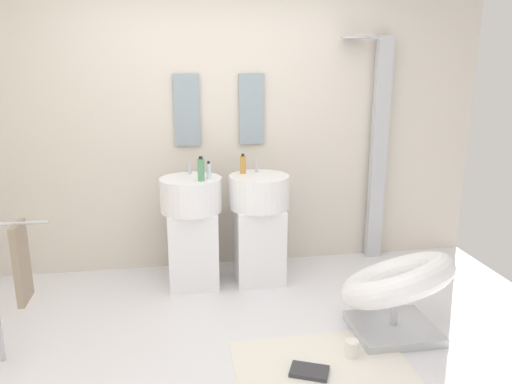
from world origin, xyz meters
name	(u,v)px	position (x,y,z in m)	size (l,w,h in m)	color
ground_plane	(247,362)	(0.00, 0.00, -0.02)	(4.80, 3.60, 0.04)	silver
rear_partition	(219,124)	(0.00, 1.65, 1.30)	(4.80, 0.10, 2.60)	beige
pedestal_sink_left	(192,227)	(-0.28, 1.18, 0.51)	(0.50, 0.50, 1.02)	white
pedestal_sink_right	(259,223)	(0.28, 1.18, 0.51)	(0.50, 0.50, 1.02)	white
vanity_mirror_left	(187,110)	(-0.28, 1.58, 1.43)	(0.22, 0.03, 0.61)	#8C9EA8
vanity_mirror_right	(251,109)	(0.28, 1.58, 1.43)	(0.22, 0.03, 0.61)	#8C9EA8
shower_column	(377,146)	(1.45, 1.53, 1.08)	(0.49, 0.24, 2.05)	#B7BABF
lounge_chair	(396,286)	(1.05, 0.16, 0.35)	(1.10, 1.10, 0.65)	#B7BABF
towel_rack	(17,266)	(-1.37, 0.25, 0.63)	(0.37, 0.22, 0.95)	#B7BABF
area_rug	(321,363)	(0.45, -0.12, 0.01)	(1.08, 0.66, 0.01)	white
magazine_charcoal	(309,371)	(0.35, -0.21, 0.02)	(0.23, 0.15, 0.03)	#38383D
coffee_mug	(352,348)	(0.66, -0.08, 0.06)	(0.09, 0.09, 0.11)	white
soap_bottle_green	(201,169)	(-0.20, 1.07, 1.01)	(0.05, 0.05, 0.19)	#59996B
soap_bottle_amber	(243,165)	(0.16, 1.28, 1.00)	(0.05, 0.05, 0.17)	#C68C38
soap_bottle_clear	(209,171)	(-0.14, 1.13, 0.99)	(0.04, 0.04, 0.14)	silver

